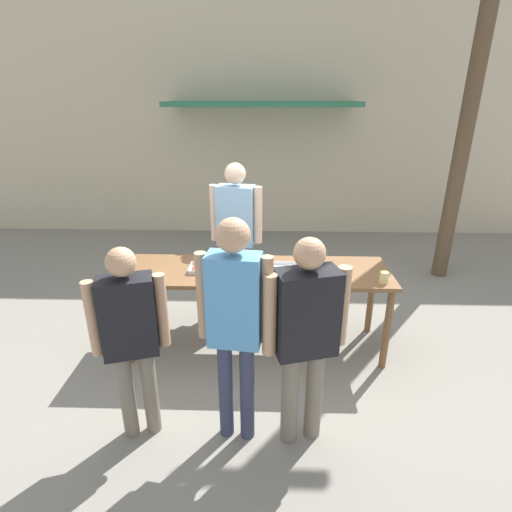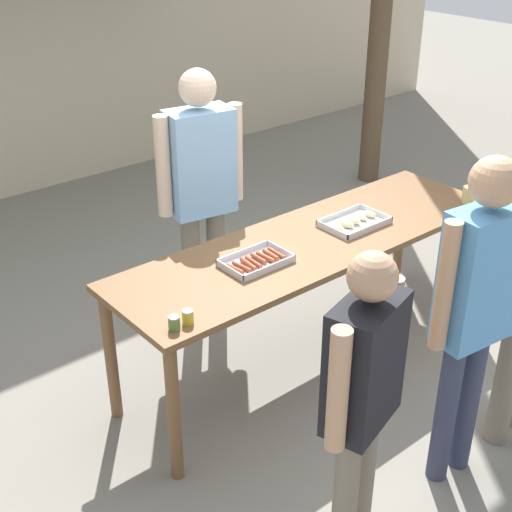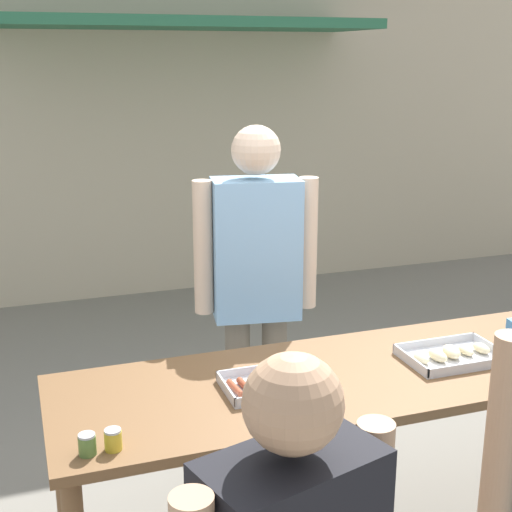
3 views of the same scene
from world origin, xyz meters
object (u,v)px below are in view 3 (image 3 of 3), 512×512
Objects in this scene: food_tray_buns at (452,355)px; person_server_behind_table at (256,274)px; condiment_jar_ketchup at (113,440)px; condiment_jar_mustard at (87,444)px; food_tray_sausages at (273,384)px.

food_tray_buns is 0.23× the size of person_server_behind_table.
food_tray_buns is at bearing -44.58° from person_server_behind_table.
condiment_jar_mustard is at bearing -178.14° from condiment_jar_ketchup.
person_server_behind_table is at bearing 75.53° from food_tray_sausages.
condiment_jar_mustard is 0.04× the size of person_server_behind_table.
condiment_jar_ketchup is (-1.47, -0.26, 0.02)m from food_tray_buns.
food_tray_sausages is 0.81m from food_tray_buns.
person_server_behind_table reaches higher than food_tray_sausages.
condiment_jar_mustard is 0.08m from condiment_jar_ketchup.
condiment_jar_mustard is (-1.56, -0.26, 0.02)m from food_tray_buns.
food_tray_sausages is 0.88m from person_server_behind_table.
food_tray_sausages is 5.31× the size of condiment_jar_ketchup.
condiment_jar_ketchup is at bearing -170.02° from food_tray_buns.
person_server_behind_table is at bearing 126.05° from food_tray_buns.
person_server_behind_table is (0.96, 1.09, 0.17)m from condiment_jar_mustard.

